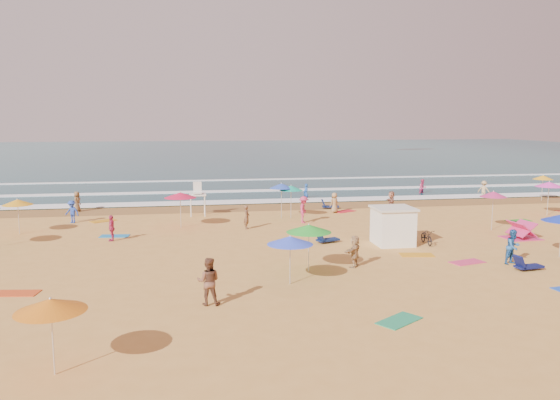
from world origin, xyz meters
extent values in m
plane|color=gold|center=(0.00, 0.00, 0.00)|extent=(220.00, 220.00, 0.00)
cube|color=#0C4756|center=(0.00, 84.00, 0.00)|extent=(220.00, 140.00, 0.18)
plane|color=olive|center=(0.00, 12.50, 0.01)|extent=(220.00, 220.00, 0.00)
cube|color=white|center=(0.00, 15.00, 0.10)|extent=(200.00, 2.20, 0.05)
cube|color=white|center=(0.00, 22.00, 0.10)|extent=(200.00, 1.60, 0.05)
cube|color=white|center=(0.00, 32.00, 0.10)|extent=(200.00, 1.20, 0.05)
cube|color=white|center=(5.48, -1.92, 1.00)|extent=(2.00, 2.00, 2.00)
cube|color=silver|center=(5.48, -1.92, 2.06)|extent=(2.20, 2.20, 0.12)
imported|color=black|center=(7.38, -2.22, 0.42)|extent=(0.69, 1.65, 0.85)
cone|color=blue|center=(-1.58, -8.36, 1.91)|extent=(1.96, 1.96, 0.35)
cone|color=orange|center=(-16.07, 4.54, 1.98)|extent=(1.78, 1.78, 0.35)
cone|color=green|center=(-0.38, -6.57, 2.02)|extent=(2.07, 2.07, 0.35)
cone|color=#C62C70|center=(13.17, 0.85, 2.31)|extent=(1.66, 1.66, 0.35)
cone|color=#FF38BE|center=(20.17, 5.22, 2.30)|extent=(1.97, 1.97, 0.35)
cone|color=#D71641|center=(-6.32, 4.93, 2.14)|extent=(2.06, 2.06, 0.35)
cone|color=blue|center=(0.72, 7.34, 2.32)|extent=(1.70, 1.70, 0.35)
cone|color=orange|center=(-9.49, -15.51, 1.99)|extent=(1.90, 1.90, 0.35)
cone|color=#FFAD1A|center=(24.43, 11.98, 2.03)|extent=(1.67, 1.67, 0.35)
cone|color=#15AB88|center=(1.37, 7.17, 2.18)|extent=(1.65, 1.65, 0.35)
cube|color=#0E1D49|center=(2.00, -0.92, 0.17)|extent=(1.41, 0.96, 0.34)
cube|color=#0E1348|center=(9.81, -8.05, 0.17)|extent=(1.36, 0.72, 0.34)
cube|color=#0D1B45|center=(5.24, 10.80, 0.17)|extent=(1.38, 0.78, 0.34)
cube|color=#CE4419|center=(-12.69, -7.82, 0.01)|extent=(1.81, 1.10, 0.03)
cube|color=#1D78B8|center=(-10.24, 2.89, 0.01)|extent=(1.78, 1.04, 0.03)
cube|color=#22895C|center=(1.37, -13.24, 0.01)|extent=(1.89, 1.66, 0.03)
cube|color=orange|center=(-11.67, 8.18, 0.01)|extent=(1.89, 1.67, 0.03)
cube|color=#D4315F|center=(7.66, -6.30, 0.01)|extent=(1.87, 1.28, 0.03)
cube|color=red|center=(5.96, 9.28, 0.01)|extent=(1.90, 1.59, 0.03)
cube|color=green|center=(16.74, 3.47, 0.01)|extent=(1.81, 1.11, 0.03)
cube|color=orange|center=(5.81, -4.51, 0.01)|extent=(1.82, 1.14, 0.03)
imported|color=tan|center=(1.94, -6.17, 0.76)|extent=(1.29, 1.35, 1.53)
imported|color=tan|center=(21.06, 15.61, 0.57)|extent=(1.20, 1.16, 1.64)
imported|color=#CF3361|center=(1.90, 5.27, 0.91)|extent=(1.03, 1.34, 1.83)
imported|color=#225AA0|center=(9.67, -6.93, 0.86)|extent=(1.00, 0.89, 1.71)
imported|color=#214F9E|center=(4.46, 16.42, 0.56)|extent=(0.54, 0.67, 1.61)
imported|color=brown|center=(-2.14, 3.84, 0.77)|extent=(0.49, 0.63, 1.54)
imported|color=#AF8351|center=(5.03, 8.90, 0.76)|extent=(0.89, 0.78, 1.53)
imported|color=#995C46|center=(9.26, 8.19, 0.82)|extent=(0.75, 1.59, 1.64)
imported|color=brown|center=(-14.20, 12.62, 0.78)|extent=(0.66, 0.85, 1.56)
imported|color=brown|center=(-5.09, -10.43, 0.91)|extent=(0.99, 0.83, 1.82)
imported|color=#2443AB|center=(-13.62, 7.82, 0.77)|extent=(1.15, 0.93, 1.55)
imported|color=#DB366B|center=(16.00, 17.65, 0.58)|extent=(0.93, 0.80, 1.67)
imported|color=#C73164|center=(-10.21, 1.61, 0.76)|extent=(0.39, 0.90, 1.51)
camera|label=1|loc=(-5.72, -30.46, 6.92)|focal=35.00mm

